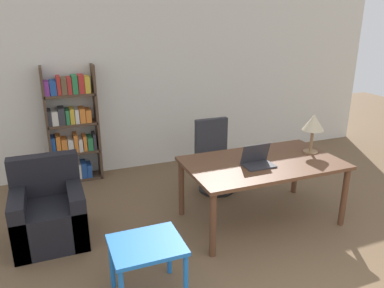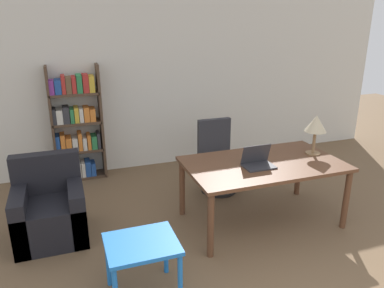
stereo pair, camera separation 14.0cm
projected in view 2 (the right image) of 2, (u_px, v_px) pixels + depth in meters
name	position (u px, v px, depth m)	size (l,w,h in m)	color
wall_back	(161.00, 83.00, 5.90)	(8.00, 0.06, 2.70)	silver
desk	(263.00, 169.00, 4.32)	(1.79, 1.05, 0.76)	brown
laptop	(258.00, 162.00, 4.17)	(0.34, 0.23, 0.24)	#2D2D33
table_lamp	(316.00, 125.00, 4.45)	(0.26, 0.26, 0.48)	olive
office_chair	(217.00, 159.00, 5.24)	(0.50, 0.50, 1.00)	black
side_table_blue	(142.00, 251.00, 3.20)	(0.61, 0.52, 0.53)	blue
armchair	(50.00, 212.00, 4.11)	(0.74, 0.72, 0.91)	black
bookshelf	(76.00, 128.00, 5.49)	(0.72, 0.28, 1.71)	#4C3828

